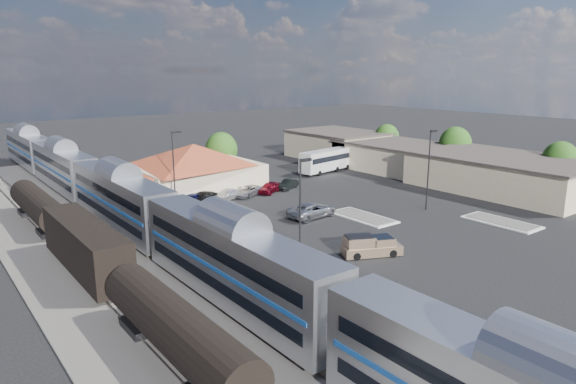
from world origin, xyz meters
TOP-DOWN VIEW (x-y plane):
  - ground at (0.00, 0.00)m, footprint 280.00×280.00m
  - railbed at (-21.00, 8.00)m, footprint 16.00×100.00m
  - platform at (-12.00, 6.00)m, footprint 5.50×92.00m
  - passenger_train at (-18.00, 13.30)m, footprint 3.00×104.00m
  - freight_cars at (-24.00, 4.20)m, footprint 2.80×46.00m
  - station_depot at (-4.56, 24.00)m, footprint 18.35×12.24m
  - buildings_east at (28.00, 14.28)m, footprint 14.40×51.40m
  - traffic_island_south at (4.00, 2.00)m, footprint 3.30×7.50m
  - traffic_island_north at (14.00, -8.00)m, footprint 3.30×7.50m
  - lamp_plat_s at (-10.90, -6.00)m, footprint 1.08×0.25m
  - lamp_plat_n at (-10.90, 16.00)m, footprint 1.08×0.25m
  - lamp_lot at (12.10, 0.00)m, footprint 1.08×0.25m
  - tree_east_a at (34.00, -4.00)m, footprint 4.56×4.56m
  - tree_east_b at (34.00, 12.00)m, footprint 4.94×4.94m
  - tree_east_c at (34.00, 26.00)m, footprint 4.41×4.41m
  - tree_depot at (3.00, 30.00)m, footprint 4.71×4.71m
  - pickup_truck at (-3.66, -6.55)m, footprint 5.32×3.76m
  - suv at (-0.24, 5.40)m, footprint 5.96×3.16m
  - coach_bus at (17.82, 23.38)m, footprint 10.98×4.17m
  - person_a at (-11.70, -1.38)m, footprint 0.45×0.66m
  - person_b at (-11.89, 7.39)m, footprint 0.96×1.07m
  - parked_car_a at (-8.50, 17.39)m, footprint 4.65×3.40m
  - parked_car_b at (-6.92, 17.69)m, footprint 4.58×3.16m
  - parked_car_c at (-3.72, 17.39)m, footprint 4.90×3.55m
  - parked_car_d at (-0.52, 17.69)m, footprint 5.25×3.96m
  - parked_car_e at (2.68, 17.39)m, footprint 4.42×3.52m
  - parked_car_f at (5.88, 17.69)m, footprint 4.07×2.87m

SIDE VIEW (x-z plane):
  - ground at x=0.00m, z-range 0.00..0.00m
  - railbed at x=-21.00m, z-range 0.00..0.12m
  - platform at x=-12.00m, z-range 0.00..0.18m
  - traffic_island_south at x=4.00m, z-range 0.00..0.21m
  - traffic_island_north at x=14.00m, z-range 0.00..0.21m
  - parked_car_f at x=5.88m, z-range 0.00..1.27m
  - parked_car_c at x=-3.72m, z-range 0.00..1.32m
  - parked_car_d at x=-0.52m, z-range 0.00..1.33m
  - parked_car_e at x=2.68m, z-range 0.00..1.41m
  - parked_car_b at x=-6.92m, z-range 0.00..1.43m
  - parked_car_a at x=-8.50m, z-range 0.00..1.47m
  - suv at x=-0.24m, z-range 0.00..1.59m
  - pickup_truck at x=-3.66m, z-range -0.04..1.69m
  - person_a at x=-11.70m, z-range 0.18..1.95m
  - person_b at x=-11.89m, z-range 0.18..2.00m
  - freight_cars at x=-24.00m, z-range -0.07..3.93m
  - coach_bus at x=17.82m, z-range 0.26..3.71m
  - buildings_east at x=28.00m, z-range -0.13..4.67m
  - passenger_train at x=-18.00m, z-range 0.09..5.64m
  - station_depot at x=-4.56m, z-range 0.03..6.23m
  - tree_east_c at x=34.00m, z-range 0.66..6.87m
  - tree_east_a at x=34.00m, z-range 0.68..7.10m
  - tree_depot at x=3.00m, z-range 0.71..7.34m
  - tree_east_b at x=34.00m, z-range 0.74..7.70m
  - lamp_plat_s at x=-10.90m, z-range 0.84..9.84m
  - lamp_plat_n at x=-10.90m, z-range 0.84..9.84m
  - lamp_lot at x=12.10m, z-range 0.84..9.84m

